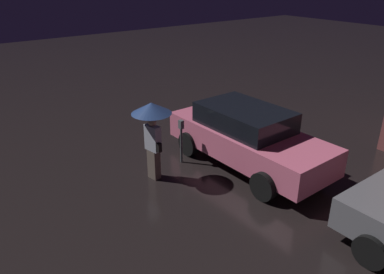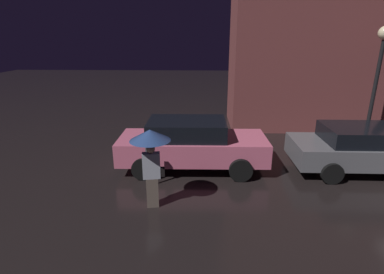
% 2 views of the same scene
% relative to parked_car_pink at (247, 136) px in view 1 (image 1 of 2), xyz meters
% --- Properties ---
extents(parked_car_pink, '(4.45, 1.94, 1.52)m').
position_rel_parked_car_pink_xyz_m(parked_car_pink, '(0.00, 0.00, 0.00)').
color(parked_car_pink, '#DB6684').
rests_on(parked_car_pink, ground).
extents(pedestrian_with_umbrella, '(0.93, 0.93, 1.92)m').
position_rel_parked_car_pink_xyz_m(pedestrian_with_umbrella, '(-0.83, -2.26, 0.70)').
color(pedestrian_with_umbrella, '#66564C').
rests_on(pedestrian_with_umbrella, ground).
extents(parking_meter, '(0.12, 0.10, 1.18)m').
position_rel_parked_car_pink_xyz_m(parking_meter, '(-1.09, -1.27, -0.06)').
color(parking_meter, '#4C5154').
rests_on(parking_meter, ground).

